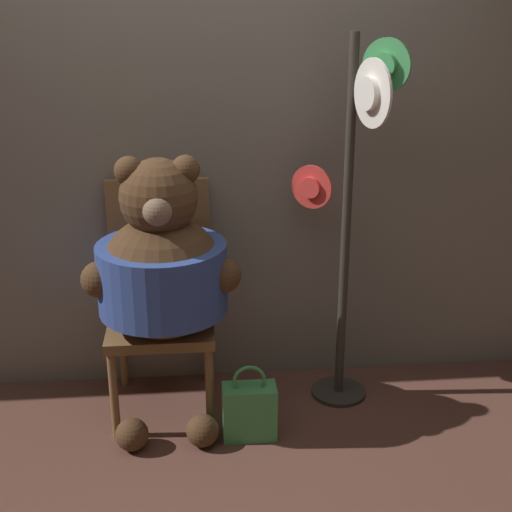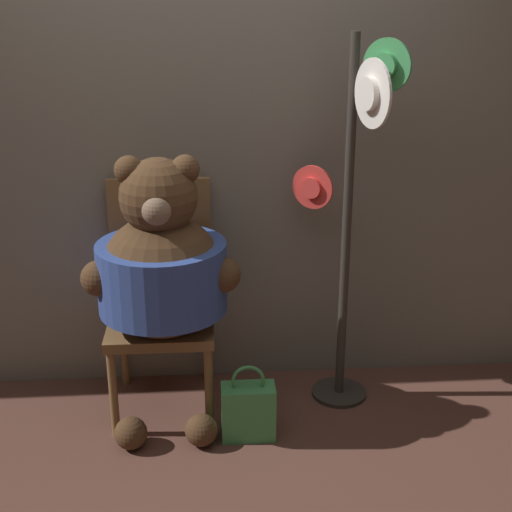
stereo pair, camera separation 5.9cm
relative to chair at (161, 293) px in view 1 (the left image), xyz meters
name	(u,v)px [view 1 (the left image)]	position (x,y,z in m)	size (l,w,h in m)	color
ground_plane	(215,436)	(0.24, -0.38, -0.58)	(14.00, 14.00, 0.00)	brown
wall_back	(205,162)	(0.24, 0.25, 0.59)	(8.00, 0.10, 2.34)	slate
chair	(161,293)	(0.00, 0.00, 0.00)	(0.50, 0.53, 1.11)	brown
teddy_bear	(162,270)	(0.02, -0.19, 0.20)	(0.72, 0.64, 1.30)	#4C331E
hat_display_rack	(352,201)	(0.91, -0.11, 0.47)	(0.45, 0.48, 1.80)	#332D28
handbag_on_ground	(249,410)	(0.40, -0.39, -0.44)	(0.25, 0.13, 0.38)	#479E56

